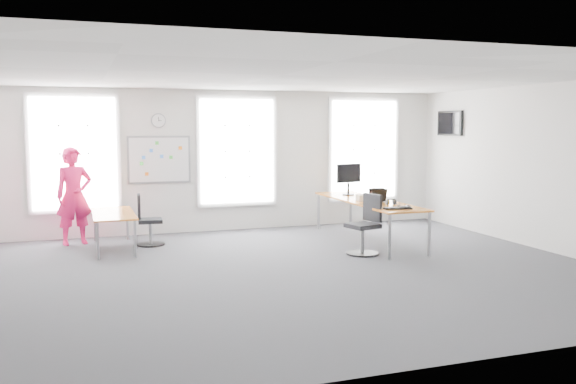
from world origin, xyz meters
name	(u,v)px	position (x,y,z in m)	size (l,w,h in m)	color
floor	(283,272)	(0.00, 0.00, 0.00)	(10.00, 10.00, 0.00)	#242429
ceiling	(283,75)	(0.00, 0.00, 3.00)	(10.00, 10.00, 0.00)	white
wall_back	(223,161)	(0.00, 4.00, 1.50)	(10.00, 10.00, 0.00)	silver
wall_front	(423,209)	(0.00, -4.00, 1.50)	(10.00, 10.00, 0.00)	silver
wall_right	(548,168)	(5.00, 0.00, 1.50)	(10.00, 10.00, 0.00)	silver
window_left	(74,154)	(-3.00, 3.97, 1.70)	(1.60, 0.06, 2.20)	silver
window_mid	(237,151)	(0.30, 3.97, 1.70)	(1.60, 0.06, 2.20)	silver
window_right	(363,149)	(3.30, 3.97, 1.70)	(1.60, 0.06, 2.20)	silver
desk_right	(368,203)	(2.36, 1.84, 0.76)	(0.88, 3.32, 0.81)	#B87623
desk_left	(113,216)	(-2.36, 2.69, 0.61)	(0.73, 1.83, 0.67)	#B87623
chair_right	(365,228)	(1.79, 0.77, 0.46)	(0.58, 0.58, 1.06)	black
chair_left	(147,223)	(-1.75, 2.81, 0.43)	(0.52, 0.52, 0.97)	black
person	(74,196)	(-3.03, 3.39, 0.92)	(0.67, 0.44, 1.85)	#E31859
whiteboard	(159,160)	(-1.35, 3.97, 1.55)	(1.20, 0.03, 0.90)	white
wall_clock	(158,121)	(-1.35, 3.97, 2.35)	(0.30, 0.30, 0.04)	gray
tv	(450,123)	(4.95, 3.00, 2.30)	(0.06, 0.90, 0.55)	black
keyboard	(398,208)	(2.28, 0.53, 0.82)	(0.49, 0.17, 0.02)	black
mouse	(408,206)	(2.54, 0.62, 0.83)	(0.08, 0.13, 0.05)	black
lens_cap	(399,206)	(2.51, 0.90, 0.81)	(0.06, 0.06, 0.01)	black
headphones	(391,202)	(2.46, 1.10, 0.86)	(0.19, 0.10, 0.11)	black
laptop_sleeve	(378,195)	(2.41, 1.50, 0.94)	(0.32, 0.17, 0.26)	black
paper_stack	(366,198)	(2.29, 1.78, 0.87)	(0.34, 0.25, 0.12)	beige
monitor	(349,176)	(2.38, 2.77, 1.20)	(0.58, 0.24, 0.65)	black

